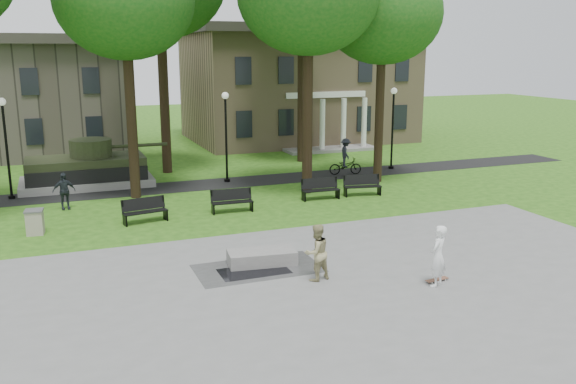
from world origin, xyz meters
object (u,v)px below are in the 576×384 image
skateboarder (438,256)px  trash_bin (35,222)px  friend_watching (316,252)px  cyclist (345,160)px  concrete_block (262,257)px  park_bench_0 (145,210)px

skateboarder → trash_bin: bearing=-76.5°
skateboarder → friend_watching: bearing=-63.7°
skateboarder → trash_bin: size_ratio=1.94×
cyclist → trash_bin: size_ratio=2.13×
friend_watching → cyclist: (8.04, 14.19, -0.06)m
concrete_block → cyclist: 15.28m
skateboarder → park_bench_0: bearing=-90.0°
concrete_block → cyclist: size_ratio=1.08×
concrete_block → friend_watching: 2.32m
park_bench_0 → trash_bin: size_ratio=1.93×
skateboarder → cyclist: size_ratio=0.91×
trash_bin → skateboarder: bearing=-41.7°
cyclist → park_bench_0: size_ratio=1.10×
friend_watching → concrete_block: bearing=-74.6°
park_bench_0 → trash_bin: bearing=171.9°
skateboarder → friend_watching: 3.58m
park_bench_0 → concrete_block: bearing=-76.8°
concrete_block → friend_watching: bearing=-60.8°
friend_watching → park_bench_0: (-3.90, 8.40, -0.37)m
concrete_block → skateboarder: skateboarder is taller
concrete_block → park_bench_0: 7.05m
friend_watching → cyclist: cyclist is taller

